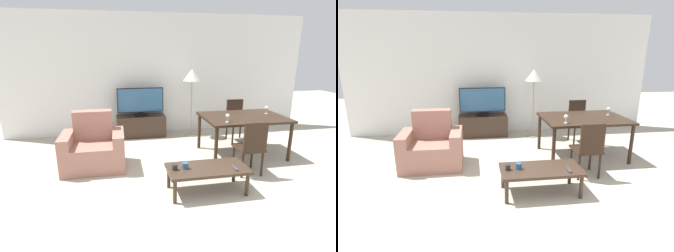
% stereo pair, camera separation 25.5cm
% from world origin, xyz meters
% --- Properties ---
extents(ground_plane, '(18.00, 18.00, 0.00)m').
position_xyz_m(ground_plane, '(0.00, 0.00, 0.00)').
color(ground_plane, '#B2A893').
extents(wall_back, '(7.02, 0.06, 2.70)m').
position_xyz_m(wall_back, '(0.00, 3.67, 1.35)').
color(wall_back, white).
rests_on(wall_back, ground_plane).
extents(armchair, '(1.00, 0.72, 0.92)m').
position_xyz_m(armchair, '(-1.42, 1.82, 0.32)').
color(armchair, '#9E6B5B').
rests_on(armchair, ground_plane).
extents(tv_stand, '(1.09, 0.45, 0.48)m').
position_xyz_m(tv_stand, '(-0.49, 3.38, 0.24)').
color(tv_stand, '#38281E').
rests_on(tv_stand, ground_plane).
extents(tv, '(1.03, 0.32, 0.63)m').
position_xyz_m(tv, '(-0.49, 3.38, 0.79)').
color(tv, black).
rests_on(tv, tv_stand).
extents(coffee_table, '(1.10, 0.52, 0.37)m').
position_xyz_m(coffee_table, '(0.16, 0.70, 0.32)').
color(coffee_table, '#38281E').
rests_on(coffee_table, ground_plane).
extents(dining_table, '(1.48, 1.04, 0.74)m').
position_xyz_m(dining_table, '(1.25, 1.90, 0.67)').
color(dining_table, black).
rests_on(dining_table, ground_plane).
extents(dining_chair_near, '(0.40, 0.40, 0.88)m').
position_xyz_m(dining_chair_near, '(0.99, 1.07, 0.49)').
color(dining_chair_near, black).
rests_on(dining_chair_near, ground_plane).
extents(dining_chair_far, '(0.40, 0.40, 0.88)m').
position_xyz_m(dining_chair_far, '(1.51, 2.73, 0.49)').
color(dining_chair_far, black).
rests_on(dining_chair_far, ground_plane).
extents(floor_lamp, '(0.38, 0.38, 1.51)m').
position_xyz_m(floor_lamp, '(0.62, 3.16, 1.32)').
color(floor_lamp, gray).
rests_on(floor_lamp, ground_plane).
extents(remote_primary, '(0.04, 0.15, 0.02)m').
position_xyz_m(remote_primary, '(0.50, 0.58, 0.38)').
color(remote_primary, '#38383D').
rests_on(remote_primary, coffee_table).
extents(cup_white_near, '(0.08, 0.08, 0.08)m').
position_xyz_m(cup_white_near, '(-0.14, 0.71, 0.41)').
color(cup_white_near, navy).
rests_on(cup_white_near, coffee_table).
extents(cup_colored_far, '(0.07, 0.07, 0.08)m').
position_xyz_m(cup_colored_far, '(-0.29, 0.70, 0.41)').
color(cup_colored_far, black).
rests_on(cup_colored_far, coffee_table).
extents(wine_glass_left, '(0.07, 0.07, 0.15)m').
position_xyz_m(wine_glass_left, '(0.79, 1.55, 0.84)').
color(wine_glass_left, silver).
rests_on(wine_glass_left, dining_table).
extents(wine_glass_center, '(0.07, 0.07, 0.15)m').
position_xyz_m(wine_glass_center, '(1.77, 2.00, 0.84)').
color(wine_glass_center, silver).
rests_on(wine_glass_center, dining_table).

